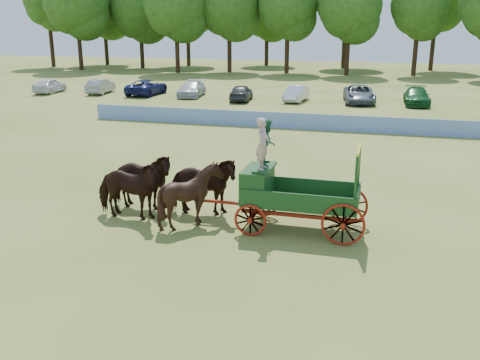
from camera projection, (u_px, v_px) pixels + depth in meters
name	position (u px, v px, depth m)	size (l,w,h in m)	color
ground	(195.00, 224.00, 18.69)	(160.00, 160.00, 0.00)	#9B9046
horse_lead_left	(127.00, 190.00, 18.91)	(1.18, 2.60, 2.19)	black
horse_lead_right	(141.00, 181.00, 19.93)	(1.18, 2.60, 2.19)	black
horse_wheel_left	(191.00, 195.00, 18.30)	(1.77, 1.99, 2.20)	black
horse_wheel_right	(202.00, 186.00, 19.32)	(1.18, 2.60, 2.19)	black
farm_dray	(279.00, 181.00, 17.92)	(6.00, 2.00, 3.85)	maroon
sponsor_banner	(273.00, 120.00, 35.42)	(26.00, 0.08, 1.05)	#2044B1
parked_cars	(231.00, 91.00, 48.75)	(36.74, 6.54, 1.52)	silver
treeline	(284.00, 2.00, 73.40)	(90.30, 24.12, 14.81)	#382314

